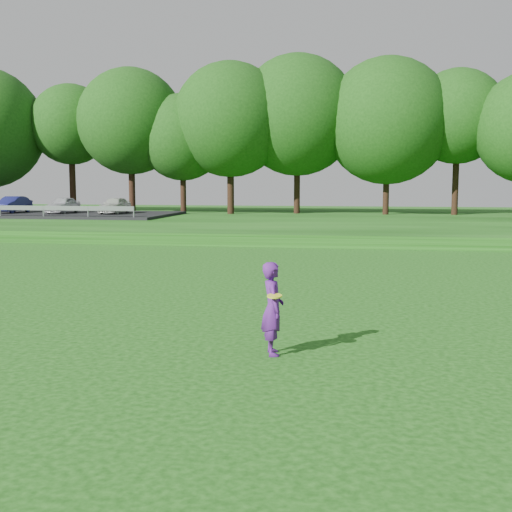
# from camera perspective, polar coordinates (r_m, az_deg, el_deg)

# --- Properties ---
(ground) EXTENTS (140.00, 140.00, 0.00)m
(ground) POSITION_cam_1_polar(r_m,az_deg,el_deg) (11.28, -0.30, -9.26)
(ground) COLOR #103C0B
(ground) RESTS_ON ground
(berm) EXTENTS (130.00, 30.00, 0.60)m
(berm) POSITION_cam_1_polar(r_m,az_deg,el_deg) (44.80, 7.44, 3.03)
(berm) COLOR #103C0B
(berm) RESTS_ON ground
(walking_path) EXTENTS (130.00, 1.60, 0.04)m
(walking_path) POSITION_cam_1_polar(r_m,az_deg,el_deg) (30.89, 6.29, 0.91)
(walking_path) COLOR gray
(walking_path) RESTS_ON ground
(treeline) EXTENTS (104.00, 7.00, 15.00)m
(treeline) POSITION_cam_1_polar(r_m,az_deg,el_deg) (48.97, 7.79, 12.47)
(treeline) COLOR #143F0E
(treeline) RESTS_ON berm
(parking_lot) EXTENTS (24.00, 9.00, 1.38)m
(parking_lot) POSITION_cam_1_polar(r_m,az_deg,el_deg) (50.90, -21.37, 3.89)
(parking_lot) COLOR black
(parking_lot) RESTS_ON berm
(woman) EXTENTS (0.56, 0.76, 1.67)m
(woman) POSITION_cam_1_polar(r_m,az_deg,el_deg) (11.47, 1.49, -4.68)
(woman) COLOR #581B7D
(woman) RESTS_ON ground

